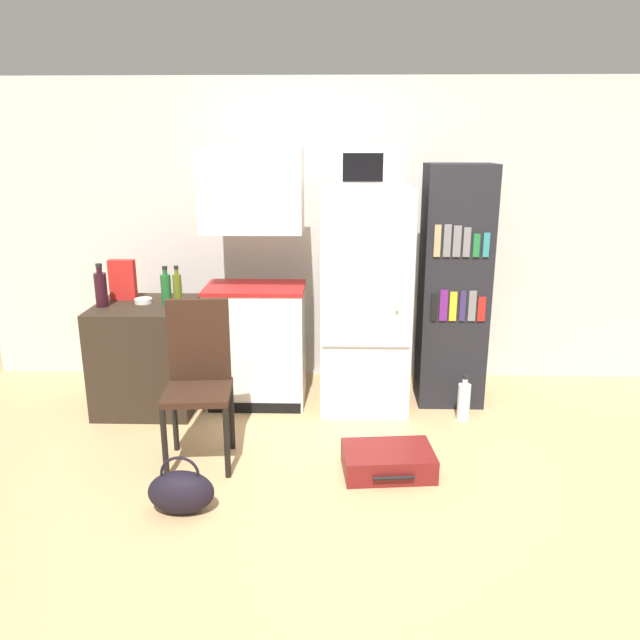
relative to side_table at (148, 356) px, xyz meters
The scene contains 16 objects.
ground_plane 1.99m from the side_table, 40.22° to the right, with size 24.00×24.00×0.00m, color tan.
wall_back 2.02m from the side_table, 23.71° to the left, with size 6.40×0.10×2.42m.
side_table is the anchor object (origin of this frame).
kitchen_hutch 0.93m from the side_table, ahead, with size 0.73×0.48×1.90m.
refrigerator 1.67m from the side_table, ahead, with size 0.64×0.59×1.64m.
microwave 2.12m from the side_table, ahead, with size 0.46×0.43×0.27m.
bookshelf 2.33m from the side_table, ahead, with size 0.49×0.38×1.79m.
bottle_green_tall 0.54m from the side_table, ahead, with size 0.07×0.07×0.28m.
bottle_olive_oil 0.58m from the side_table, ahead, with size 0.06×0.06×0.29m.
bottle_wine_dark 0.60m from the side_table, 165.26° to the right, with size 0.09×0.09×0.31m.
bowl 0.42m from the side_table, 110.60° to the left, with size 0.13×0.13×0.03m.
cereal_box 0.60m from the side_table, 143.83° to the left, with size 0.19×0.07×0.30m.
chair 0.98m from the side_table, 54.45° to the right, with size 0.43×0.44×1.01m.
suitcase_large_flat 2.00m from the side_table, 29.16° to the right, with size 0.57×0.42×0.15m.
handbag 1.55m from the side_table, 67.91° to the right, with size 0.36×0.20×0.33m.
water_bottle_front 2.35m from the side_table, ahead, with size 0.09×0.09×0.34m.
Camera 1 is at (-0.09, -3.10, 1.95)m, focal length 35.00 mm.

